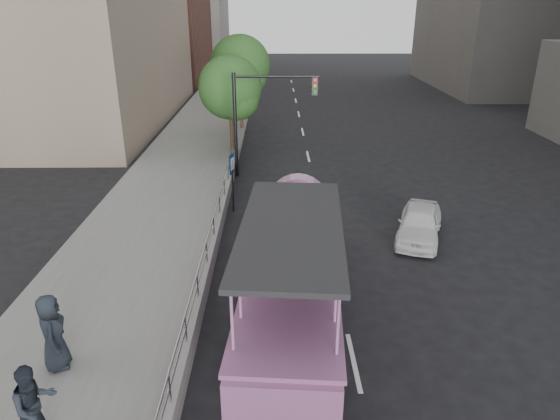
# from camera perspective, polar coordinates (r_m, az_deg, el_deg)

# --- Properties ---
(ground) EXTENTS (160.00, 160.00, 0.00)m
(ground) POSITION_cam_1_polar(r_m,az_deg,el_deg) (14.60, 3.27, -11.94)
(ground) COLOR black
(sidewalk) EXTENTS (5.50, 80.00, 0.30)m
(sidewalk) POSITION_cam_1_polar(r_m,az_deg,el_deg) (23.93, -12.18, 2.24)
(sidewalk) COLOR gray
(sidewalk) RESTS_ON ground
(kerb_wall) EXTENTS (0.24, 30.00, 0.36)m
(kerb_wall) POSITION_cam_1_polar(r_m,az_deg,el_deg) (16.16, -8.33, -6.47)
(kerb_wall) COLOR #AAA9A4
(kerb_wall) RESTS_ON sidewalk
(guardrail) EXTENTS (0.07, 22.00, 0.71)m
(guardrail) POSITION_cam_1_polar(r_m,az_deg,el_deg) (15.85, -8.47, -4.37)
(guardrail) COLOR #BCBBC1
(guardrail) RESTS_ON kerb_wall
(duck_boat) EXTENTS (3.10, 9.94, 3.25)m
(duck_boat) POSITION_cam_1_polar(r_m,az_deg,el_deg) (14.30, 1.48, -7.00)
(duck_boat) COLOR black
(duck_boat) RESTS_ON ground
(car) EXTENTS (2.70, 4.06, 1.28)m
(car) POSITION_cam_1_polar(r_m,az_deg,el_deg) (19.39, 15.66, -1.44)
(car) COLOR white
(car) RESTS_ON ground
(pedestrian_mid) EXTENTS (1.09, 1.10, 1.79)m
(pedestrian_mid) POSITION_cam_1_polar(r_m,az_deg,el_deg) (11.19, -26.28, -19.40)
(pedestrian_mid) COLOR #212730
(pedestrian_mid) RESTS_ON sidewalk
(pedestrian_far) EXTENTS (0.86, 1.07, 1.91)m
(pedestrian_far) POSITION_cam_1_polar(r_m,az_deg,el_deg) (12.93, -24.56, -12.59)
(pedestrian_far) COLOR #212730
(pedestrian_far) RESTS_ON sidewalk
(parking_sign) EXTENTS (0.18, 0.56, 2.55)m
(parking_sign) POSITION_cam_1_polar(r_m,az_deg,el_deg) (20.90, -5.48, 3.94)
(parking_sign) COLOR black
(parking_sign) RESTS_ON ground
(traffic_signal) EXTENTS (4.20, 0.32, 5.20)m
(traffic_signal) POSITION_cam_1_polar(r_m,az_deg,el_deg) (24.96, -2.41, 11.56)
(traffic_signal) COLOR black
(traffic_signal) RESTS_ON ground
(street_tree_near) EXTENTS (3.52, 3.52, 5.72)m
(street_tree_near) POSITION_cam_1_polar(r_m,az_deg,el_deg) (28.37, -5.54, 13.47)
(street_tree_near) COLOR #3C251B
(street_tree_near) RESTS_ON ground
(street_tree_far) EXTENTS (3.97, 3.97, 6.45)m
(street_tree_far) POSITION_cam_1_polar(r_m,az_deg,el_deg) (34.22, -4.40, 15.88)
(street_tree_far) COLOR #3C251B
(street_tree_far) RESTS_ON ground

